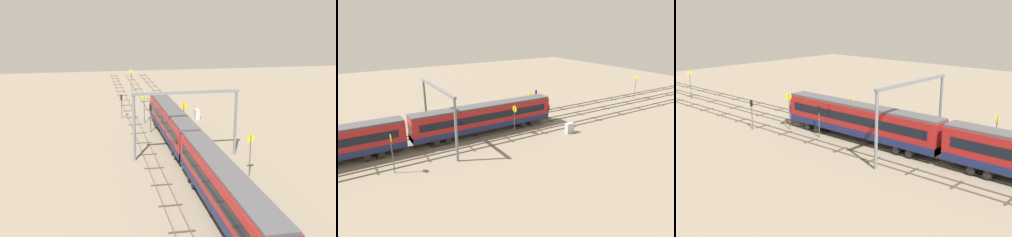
{
  "view_description": "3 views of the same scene",
  "coord_description": "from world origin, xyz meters",
  "views": [
    {
      "loc": [
        -61.14,
        11.68,
        18.56
      ],
      "look_at": [
        4.04,
        -0.59,
        1.83
      ],
      "focal_mm": 45.26,
      "sensor_mm": 36.0,
      "label": 1
    },
    {
      "loc": [
        -22.45,
        -40.61,
        17.87
      ],
      "look_at": [
        1.2,
        -1.34,
        2.42
      ],
      "focal_mm": 31.46,
      "sensor_mm": 36.0,
      "label": 2
    },
    {
      "loc": [
        -35.67,
        39.92,
        16.83
      ],
      "look_at": [
        0.93,
        -0.25,
        2.49
      ],
      "focal_mm": 44.55,
      "sensor_mm": 36.0,
      "label": 3
    }
  ],
  "objects": [
    {
      "name": "speed_sign_distant_end",
      "position": [
        -17.59,
        -6.11,
        3.31
      ],
      "size": [
        0.14,
        0.93,
        5.08
      ],
      "color": "#4C4C51",
      "rests_on": "ground"
    },
    {
      "name": "signal_light_trackside_departure",
      "position": [
        12.89,
        6.18,
        2.85
      ],
      "size": [
        0.31,
        0.32,
        4.33
      ],
      "color": "#4C4C51",
      "rests_on": "ground"
    },
    {
      "name": "relay_cabinet",
      "position": [
        10.08,
        -6.98,
        0.85
      ],
      "size": [
        1.45,
        0.78,
        1.7
      ],
      "color": "#B2B7BC",
      "rests_on": "ground"
    },
    {
      "name": "speed_sign_far_trackside",
      "position": [
        1.97,
        -2.72,
        3.29
      ],
      "size": [
        0.14,
        1.1,
        4.85
      ],
      "color": "#4C4C51",
      "rests_on": "ground"
    },
    {
      "name": "track_middle",
      "position": [
        0.0,
        4.34,
        0.07
      ],
      "size": [
        135.99,
        2.4,
        0.16
      ],
      "color": "#59544C",
      "rests_on": "ground"
    },
    {
      "name": "track_near_foreground",
      "position": [
        0.0,
        -4.34,
        0.07
      ],
      "size": [
        135.99,
        2.4,
        0.16
      ],
      "color": "#59544C",
      "rests_on": "ground"
    },
    {
      "name": "overhead_gantry",
      "position": [
        -9.74,
        -0.34,
        6.33
      ],
      "size": [
        0.4,
        14.02,
        8.84
      ],
      "color": "slate",
      "rests_on": "ground"
    },
    {
      "name": "speed_sign_mid_trackside",
      "position": [
        38.6,
        1.8,
        3.38
      ],
      "size": [
        0.14,
        0.82,
        5.39
      ],
      "color": "#4C4C51",
      "rests_on": "ground"
    },
    {
      "name": "ground_plane",
      "position": [
        0.0,
        0.0,
        0.0
      ],
      "size": [
        151.99,
        151.99,
        0.0
      ],
      "primitive_type": "plane",
      "color": "gray"
    },
    {
      "name": "signal_light_trackside_approach",
      "position": [
        3.03,
        2.41,
        2.85
      ],
      "size": [
        0.31,
        0.32,
        4.34
      ],
      "color": "#4C4C51",
      "rests_on": "ground"
    },
    {
      "name": "speed_sign_near_foreground",
      "position": [
        8.83,
        2.65,
        3.54
      ],
      "size": [
        0.14,
        1.03,
        5.33
      ],
      "color": "#4C4C51",
      "rests_on": "ground"
    },
    {
      "name": "track_with_train",
      "position": [
        0.0,
        0.0,
        0.07
      ],
      "size": [
        135.99,
        2.4,
        0.16
      ],
      "color": "#59544C",
      "rests_on": "ground"
    }
  ]
}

